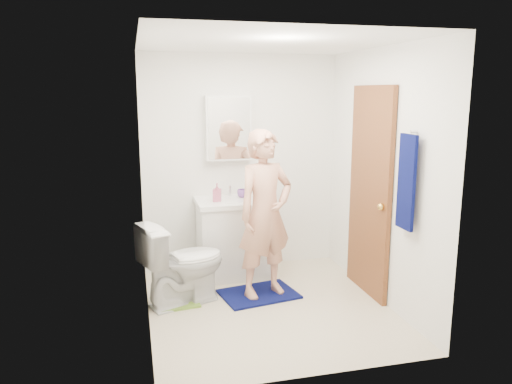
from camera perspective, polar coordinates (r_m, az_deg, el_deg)
floor at (r=4.82m, az=1.43°, el=-13.10°), size 2.20×2.40×0.02m
ceiling at (r=4.41m, az=1.59°, el=16.86°), size 2.20×2.40×0.02m
wall_back at (r=5.62m, az=-1.77°, el=3.32°), size 2.20×0.02×2.40m
wall_front at (r=3.33m, az=7.04°, el=-2.40°), size 2.20×0.02×2.40m
wall_left at (r=4.30m, az=-12.89°, el=0.53°), size 0.02×2.40×2.40m
wall_right at (r=4.87m, az=14.21°, el=1.72°), size 0.02×2.40×2.40m
vanity_cabinet at (r=5.48m, az=-2.61°, el=-5.47°), size 0.75×0.55×0.80m
countertop at (r=5.37m, az=-2.65°, el=-1.13°), size 0.79×0.59×0.05m
sink_basin at (r=5.37m, az=-2.65°, el=-0.97°), size 0.40×0.40×0.03m
faucet at (r=5.53m, az=-3.02°, el=0.12°), size 0.03×0.03×0.12m
medicine_cabinet at (r=5.48m, az=-3.19°, el=7.31°), size 0.50×0.12×0.70m
mirror_panel at (r=5.42m, az=-3.06°, el=7.26°), size 0.46×0.01×0.66m
door at (r=5.01m, az=12.86°, el=0.01°), size 0.05×0.80×2.05m
door_knob at (r=4.73m, az=14.12°, el=-1.65°), size 0.07×0.07×0.07m
towel at (r=4.33m, az=16.83°, el=1.08°), size 0.03×0.24×0.80m
towel_hook at (r=4.30m, az=17.61°, el=6.61°), size 0.06×0.02×0.02m
toilet at (r=4.81m, az=-8.32°, el=-7.97°), size 0.90×0.69×0.81m
bath_mat at (r=5.07m, az=0.31°, el=-11.58°), size 0.81×0.64×0.02m
green_rug at (r=4.94m, az=-9.04°, el=-12.40°), size 0.44×0.38×0.02m
soap_dispenser at (r=5.27m, az=-4.47°, el=-0.05°), size 0.11×0.11×0.19m
toothbrush_cup at (r=5.45m, az=-1.55°, el=-0.17°), size 0.14×0.14×0.09m
man at (r=4.80m, az=1.05°, el=-2.53°), size 0.69×0.56×1.63m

